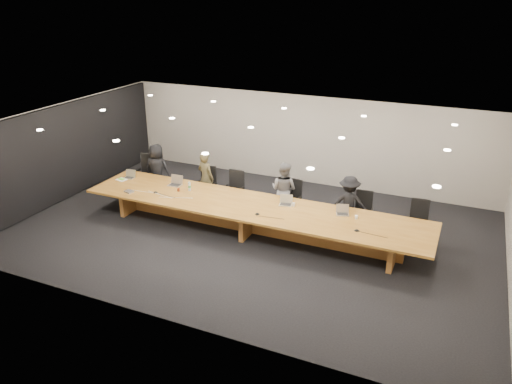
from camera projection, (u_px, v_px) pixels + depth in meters
ground at (251, 232)px, 12.85m from camera, size 12.00×12.00×0.00m
back_wall at (304, 140)px, 15.70m from camera, size 12.00×0.02×2.80m
left_wall_panel at (66, 153)px, 14.56m from camera, size 0.08×7.84×2.74m
conference_table at (251, 214)px, 12.66m from camera, size 9.00×1.80×0.75m
chair_far_left at (146, 174)px, 15.13m from camera, size 0.69×0.69×1.20m
chair_left at (206, 185)px, 14.36m from camera, size 0.62×0.62×1.11m
chair_mid_left at (233, 190)px, 14.06m from camera, size 0.57×0.57×1.10m
chair_mid_right at (291, 198)px, 13.54m from camera, size 0.61×0.61×1.06m
chair_right at (362, 211)px, 12.82m from camera, size 0.56×0.56×1.03m
chair_far_right at (418, 221)px, 12.22m from camera, size 0.57×0.57×1.06m
person_a at (157, 170)px, 14.92m from camera, size 0.84×0.62×1.57m
person_b at (206, 178)px, 14.35m from camera, size 0.63×0.49×1.53m
person_c at (284, 190)px, 13.48m from camera, size 0.84×0.71×1.54m
person_d at (349, 203)px, 12.72m from camera, size 1.06×0.79×1.47m
laptop_a at (129, 174)px, 14.31m from camera, size 0.32×0.25×0.24m
laptop_b at (175, 181)px, 13.77m from camera, size 0.37×0.27×0.28m
laptop_d at (286, 200)px, 12.54m from camera, size 0.36×0.29×0.25m
laptop_e at (343, 210)px, 12.00m from camera, size 0.36×0.31×0.24m
water_bottle at (189, 187)px, 13.44m from camera, size 0.09×0.09×0.23m
amber_mug at (178, 190)px, 13.42m from camera, size 0.08×0.08×0.09m
paper_cup_near at (294, 205)px, 12.50m from camera, size 0.09×0.09×0.09m
paper_cup_far at (356, 217)px, 11.82m from camera, size 0.09×0.09×0.09m
notepad at (122, 180)px, 14.23m from camera, size 0.33×0.28×0.02m
lime_gadget at (121, 179)px, 14.21m from camera, size 0.18×0.12×0.03m
av_box at (129, 191)px, 13.38m from camera, size 0.26×0.22×0.03m
mic_left at (155, 192)px, 13.35m from camera, size 0.15×0.15×0.03m
mic_center at (257, 214)px, 12.07m from camera, size 0.16×0.16×0.03m
mic_right at (357, 230)px, 11.25m from camera, size 0.16×0.16×0.03m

